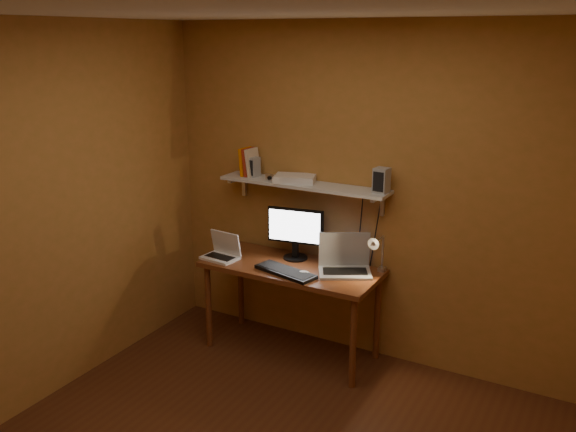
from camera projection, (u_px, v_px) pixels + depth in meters
The scene contains 14 objects.
room at pixel (256, 262), 3.31m from camera, with size 3.44×3.24×2.64m.
desk at pixel (291, 276), 4.79m from camera, with size 1.40×0.60×0.75m.
wall_shelf at pixel (303, 185), 4.75m from camera, with size 1.40×0.25×0.21m.
monitor at pixel (295, 231), 4.85m from camera, with size 0.46×0.22×0.42m.
laptop at pixel (345, 262), 4.63m from camera, with size 0.48×0.43×0.29m.
netbook at pixel (223, 251), 4.92m from camera, with size 0.30×0.23×0.21m.
keyboard at pixel (286, 272), 4.61m from camera, with size 0.50×0.17×0.03m, color black.
mouse at pixel (304, 273), 4.57m from camera, with size 0.09×0.06×0.03m, color white.
desk_lamp at pixel (378, 250), 4.50m from camera, with size 0.09×0.23×0.38m.
speaker_left at pixel (253, 167), 4.95m from camera, with size 0.09×0.09×0.16m, color #999CA2.
speaker_right at pixel (381, 180), 4.43m from camera, with size 0.10×0.10×0.18m, color #999CA2.
books at pixel (249, 162), 4.97m from camera, with size 0.12×0.16×0.23m.
shelf_camera at pixel (271, 178), 4.81m from camera, with size 0.09×0.05×0.05m.
router at pixel (295, 178), 4.78m from camera, with size 0.32×0.21×0.05m, color white.
Camera 1 is at (1.66, -2.63, 2.48)m, focal length 38.00 mm.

